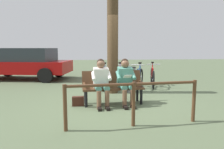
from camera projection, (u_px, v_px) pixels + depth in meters
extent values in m
plane|color=#566647|center=(115.00, 103.00, 5.41)|extent=(40.00, 40.00, 0.00)
cube|color=#51331E|center=(113.00, 88.00, 5.31)|extent=(1.63, 0.57, 0.05)
cube|color=#51331E|center=(112.00, 78.00, 5.46)|extent=(1.61, 0.27, 0.42)
cube|color=#51331E|center=(141.00, 82.00, 5.43)|extent=(0.09, 0.40, 0.05)
cube|color=#51331E|center=(84.00, 84.00, 5.15)|extent=(0.09, 0.40, 0.05)
cylinder|color=black|center=(141.00, 97.00, 5.30)|extent=(0.07, 0.07, 0.40)
cylinder|color=black|center=(86.00, 99.00, 5.04)|extent=(0.07, 0.07, 0.40)
cylinder|color=black|center=(137.00, 94.00, 5.63)|extent=(0.07, 0.07, 0.40)
cylinder|color=black|center=(85.00, 96.00, 5.37)|extent=(0.07, 0.07, 0.40)
cube|color=#4C8C7A|center=(125.00, 77.00, 5.35)|extent=(0.40, 0.34, 0.55)
sphere|color=brown|center=(125.00, 64.00, 5.28)|extent=(0.21, 0.21, 0.21)
sphere|color=black|center=(125.00, 62.00, 5.30)|extent=(0.20, 0.20, 0.20)
cylinder|color=#4C8C7A|center=(130.00, 87.00, 5.20)|extent=(0.18, 0.41, 0.15)
cylinder|color=brown|center=(132.00, 98.00, 5.04)|extent=(0.11, 0.11, 0.45)
cube|color=black|center=(133.00, 107.00, 4.97)|extent=(0.11, 0.23, 0.07)
cylinder|color=#4C8C7A|center=(133.00, 75.00, 5.26)|extent=(0.12, 0.31, 0.23)
cylinder|color=#4C8C7A|center=(123.00, 87.00, 5.16)|extent=(0.18, 0.41, 0.15)
cylinder|color=brown|center=(125.00, 99.00, 5.00)|extent=(0.11, 0.11, 0.45)
cube|color=black|center=(126.00, 107.00, 4.93)|extent=(0.11, 0.23, 0.07)
cylinder|color=#4C8C7A|center=(118.00, 76.00, 5.18)|extent=(0.12, 0.31, 0.23)
cube|color=silver|center=(128.00, 76.00, 5.05)|extent=(0.21, 0.14, 0.09)
cube|color=white|center=(101.00, 78.00, 5.23)|extent=(0.40, 0.34, 0.55)
sphere|color=brown|center=(101.00, 64.00, 5.16)|extent=(0.21, 0.21, 0.21)
sphere|color=black|center=(101.00, 63.00, 5.19)|extent=(0.20, 0.20, 0.20)
cylinder|color=#4C8C7A|center=(106.00, 87.00, 5.08)|extent=(0.18, 0.41, 0.15)
cylinder|color=brown|center=(107.00, 100.00, 4.92)|extent=(0.11, 0.11, 0.45)
cube|color=black|center=(108.00, 108.00, 4.85)|extent=(0.11, 0.23, 0.07)
cylinder|color=white|center=(109.00, 76.00, 5.14)|extent=(0.12, 0.31, 0.23)
cylinder|color=#4C8C7A|center=(98.00, 88.00, 5.05)|extent=(0.18, 0.41, 0.15)
cylinder|color=brown|center=(99.00, 100.00, 4.89)|extent=(0.11, 0.11, 0.45)
cube|color=black|center=(100.00, 109.00, 4.81)|extent=(0.11, 0.23, 0.07)
cylinder|color=white|center=(94.00, 76.00, 5.07)|extent=(0.12, 0.31, 0.23)
cube|color=#3F1E14|center=(78.00, 101.00, 5.18)|extent=(0.30, 0.15, 0.24)
cylinder|color=#4C3823|center=(113.00, 39.00, 6.51)|extent=(0.36, 0.36, 3.56)
cylinder|color=slate|center=(130.00, 80.00, 6.76)|extent=(0.33, 0.33, 0.82)
cylinder|color=black|center=(131.00, 67.00, 6.71)|extent=(0.35, 0.35, 0.03)
torus|color=black|center=(153.00, 80.00, 7.32)|extent=(0.21, 0.66, 0.66)
cylinder|color=silver|center=(153.00, 80.00, 7.32)|extent=(0.06, 0.07, 0.06)
torus|color=black|center=(152.00, 76.00, 8.32)|extent=(0.21, 0.66, 0.66)
cylinder|color=silver|center=(152.00, 76.00, 8.32)|extent=(0.06, 0.07, 0.06)
cylinder|color=#B71414|center=(153.00, 68.00, 7.77)|extent=(0.19, 0.62, 0.04)
cylinder|color=#B71414|center=(153.00, 73.00, 7.72)|extent=(0.18, 0.59, 0.43)
cylinder|color=#B71414|center=(152.00, 70.00, 7.96)|extent=(0.04, 0.04, 0.55)
cube|color=black|center=(152.00, 62.00, 7.93)|extent=(0.14, 0.23, 0.05)
cylinder|color=#B2B2B7|center=(153.00, 64.00, 7.35)|extent=(0.47, 0.14, 0.03)
torus|color=black|center=(137.00, 81.00, 7.09)|extent=(0.31, 0.63, 0.66)
cylinder|color=silver|center=(137.00, 81.00, 7.09)|extent=(0.07, 0.07, 0.06)
torus|color=black|center=(141.00, 77.00, 8.06)|extent=(0.31, 0.63, 0.66)
cylinder|color=silver|center=(141.00, 77.00, 8.06)|extent=(0.07, 0.07, 0.06)
cylinder|color=#1E519E|center=(139.00, 69.00, 7.52)|extent=(0.28, 0.60, 0.04)
cylinder|color=#1E519E|center=(139.00, 74.00, 7.48)|extent=(0.27, 0.57, 0.43)
cylinder|color=#1E519E|center=(140.00, 70.00, 7.71)|extent=(0.04, 0.04, 0.55)
cube|color=black|center=(140.00, 63.00, 7.67)|extent=(0.17, 0.24, 0.05)
cylinder|color=#B2B2B7|center=(137.00, 65.00, 7.12)|extent=(0.45, 0.22, 0.03)
torus|color=black|center=(124.00, 81.00, 7.13)|extent=(0.09, 0.66, 0.66)
cylinder|color=silver|center=(124.00, 81.00, 7.13)|extent=(0.05, 0.06, 0.06)
torus|color=black|center=(118.00, 77.00, 8.13)|extent=(0.09, 0.66, 0.66)
cylinder|color=silver|center=(118.00, 77.00, 8.13)|extent=(0.05, 0.06, 0.06)
cylinder|color=#8C268C|center=(121.00, 68.00, 7.58)|extent=(0.07, 0.63, 0.04)
cylinder|color=#8C268C|center=(121.00, 74.00, 7.52)|extent=(0.07, 0.60, 0.43)
cylinder|color=#8C268C|center=(120.00, 70.00, 7.77)|extent=(0.04, 0.04, 0.55)
cube|color=black|center=(120.00, 63.00, 7.73)|extent=(0.10, 0.22, 0.05)
cylinder|color=#B2B2B7|center=(123.00, 65.00, 7.15)|extent=(0.48, 0.05, 0.03)
torus|color=black|center=(103.00, 81.00, 6.95)|extent=(0.18, 0.66, 0.66)
cylinder|color=silver|center=(103.00, 81.00, 6.95)|extent=(0.06, 0.07, 0.06)
torus|color=black|center=(106.00, 77.00, 7.96)|extent=(0.18, 0.66, 0.66)
cylinder|color=silver|center=(106.00, 77.00, 7.96)|extent=(0.06, 0.07, 0.06)
cylinder|color=#1E519E|center=(104.00, 69.00, 7.41)|extent=(0.15, 0.63, 0.04)
cylinder|color=#1E519E|center=(104.00, 75.00, 7.35)|extent=(0.15, 0.59, 0.43)
cylinder|color=#1E519E|center=(105.00, 71.00, 7.60)|extent=(0.04, 0.04, 0.55)
cube|color=black|center=(105.00, 63.00, 7.56)|extent=(0.13, 0.23, 0.05)
cylinder|color=#B2B2B7|center=(103.00, 65.00, 6.98)|extent=(0.48, 0.12, 0.03)
cylinder|color=#51331E|center=(194.00, 101.00, 4.03)|extent=(0.07, 0.07, 0.85)
cylinder|color=#51331E|center=(133.00, 104.00, 3.80)|extent=(0.07, 0.07, 0.85)
cylinder|color=#51331E|center=(65.00, 108.00, 3.56)|extent=(0.07, 0.07, 0.85)
cylinder|color=#51331E|center=(134.00, 84.00, 3.75)|extent=(2.51, 0.28, 0.06)
cube|color=#A50C0C|center=(24.00, 67.00, 9.53)|extent=(4.44, 2.47, 0.55)
cube|color=#262D33|center=(28.00, 55.00, 9.44)|extent=(2.55, 2.01, 0.60)
cylinder|color=black|center=(8.00, 70.00, 10.54)|extent=(0.67, 0.32, 0.64)
cylinder|color=black|center=(45.00, 75.00, 8.58)|extent=(0.67, 0.32, 0.64)
cylinder|color=black|center=(59.00, 71.00, 10.36)|extent=(0.67, 0.32, 0.64)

